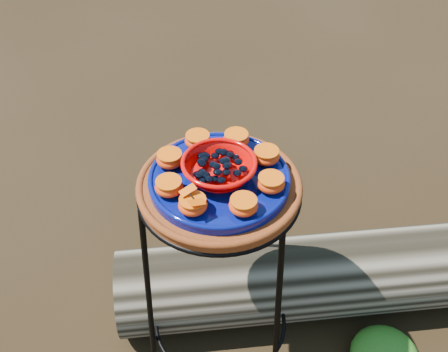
% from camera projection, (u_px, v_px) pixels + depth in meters
% --- Properties ---
extents(ground, '(60.00, 60.00, 0.00)m').
position_uv_depth(ground, '(220.00, 346.00, 1.84)').
color(ground, black).
extents(plant_stand, '(0.44, 0.44, 0.70)m').
position_uv_depth(plant_stand, '(220.00, 281.00, 1.61)').
color(plant_stand, black).
rests_on(plant_stand, ground).
extents(terracotta_saucer, '(0.39, 0.39, 0.03)m').
position_uv_depth(terracotta_saucer, '(219.00, 188.00, 1.36)').
color(terracotta_saucer, '#5F1908').
rests_on(terracotta_saucer, plant_stand).
extents(cobalt_plate, '(0.34, 0.34, 0.02)m').
position_uv_depth(cobalt_plate, '(219.00, 180.00, 1.34)').
color(cobalt_plate, '#000D48').
rests_on(cobalt_plate, terracotta_saucer).
extents(red_bowl, '(0.17, 0.17, 0.05)m').
position_uv_depth(red_bowl, '(219.00, 169.00, 1.32)').
color(red_bowl, '#C80603').
rests_on(red_bowl, cobalt_plate).
extents(glass_gems, '(0.13, 0.13, 0.02)m').
position_uv_depth(glass_gems, '(219.00, 158.00, 1.30)').
color(glass_gems, black).
rests_on(glass_gems, red_bowl).
extents(orange_half_0, '(0.07, 0.07, 0.04)m').
position_uv_depth(orange_half_0, '(193.00, 205.00, 1.24)').
color(orange_half_0, red).
rests_on(orange_half_0, cobalt_plate).
extents(orange_half_1, '(0.07, 0.07, 0.04)m').
position_uv_depth(orange_half_1, '(243.00, 205.00, 1.24)').
color(orange_half_1, red).
rests_on(orange_half_1, cobalt_plate).
extents(orange_half_2, '(0.07, 0.07, 0.04)m').
position_uv_depth(orange_half_2, '(271.00, 183.00, 1.29)').
color(orange_half_2, red).
rests_on(orange_half_2, cobalt_plate).
extents(orange_half_3, '(0.07, 0.07, 0.04)m').
position_uv_depth(orange_half_3, '(266.00, 156.00, 1.36)').
color(orange_half_3, red).
rests_on(orange_half_3, cobalt_plate).
extents(orange_half_4, '(0.07, 0.07, 0.04)m').
position_uv_depth(orange_half_4, '(236.00, 139.00, 1.41)').
color(orange_half_4, red).
rests_on(orange_half_4, cobalt_plate).
extents(orange_half_5, '(0.07, 0.07, 0.04)m').
position_uv_depth(orange_half_5, '(198.00, 140.00, 1.41)').
color(orange_half_5, red).
rests_on(orange_half_5, cobalt_plate).
extents(orange_half_6, '(0.07, 0.07, 0.04)m').
position_uv_depth(orange_half_6, '(170.00, 159.00, 1.35)').
color(orange_half_6, red).
rests_on(orange_half_6, cobalt_plate).
extents(orange_half_7, '(0.07, 0.07, 0.04)m').
position_uv_depth(orange_half_7, '(169.00, 187.00, 1.28)').
color(orange_half_7, red).
rests_on(orange_half_7, cobalt_plate).
extents(butterfly, '(0.09, 0.09, 0.01)m').
position_uv_depth(butterfly, '(192.00, 197.00, 1.22)').
color(butterfly, '#DE4C02').
rests_on(butterfly, orange_half_0).
extents(driftwood_log, '(1.56, 0.85, 0.28)m').
position_uv_depth(driftwood_log, '(346.00, 274.00, 1.88)').
color(driftwood_log, black).
rests_on(driftwood_log, ground).
extents(foliage_left, '(0.28, 0.28, 0.14)m').
position_uv_depth(foliage_left, '(159.00, 285.00, 1.94)').
color(foliage_left, '#236719').
rests_on(foliage_left, ground).
extents(foliage_back, '(0.27, 0.27, 0.13)m').
position_uv_depth(foliage_back, '(238.00, 198.00, 2.26)').
color(foliage_back, '#236719').
rests_on(foliage_back, ground).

